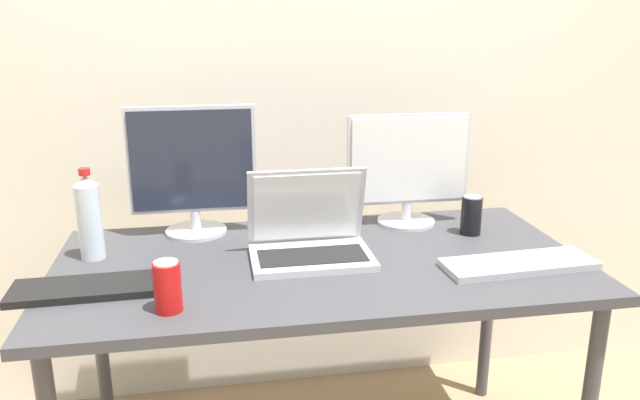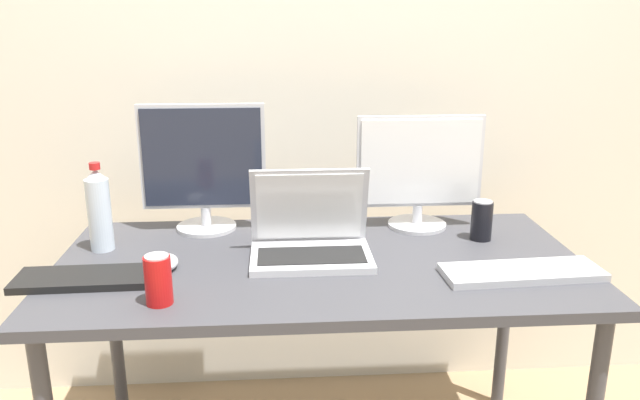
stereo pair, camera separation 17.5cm
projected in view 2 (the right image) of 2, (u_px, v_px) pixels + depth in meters
wall_back at (308, 50)px, 2.21m from camera, size 7.00×0.08×2.60m
work_desk at (320, 280)px, 1.82m from camera, size 1.51×0.77×0.74m
monitor_left at (203, 166)px, 2.00m from camera, size 0.40×0.20×0.41m
monitor_center at (419, 170)px, 2.03m from camera, size 0.41×0.19×0.37m
laptop_silver at (310, 237)px, 1.82m from camera, size 0.35×0.25×0.26m
keyboard_main at (522, 272)px, 1.69m from camera, size 0.44×0.17×0.02m
keyboard_aux at (88, 278)px, 1.65m from camera, size 0.38×0.15×0.02m
mouse_by_keyboard at (167, 262)px, 1.74m from camera, size 0.07×0.10×0.04m
water_bottle at (99, 210)px, 1.85m from camera, size 0.07×0.07×0.27m
soda_can_near_keyboard at (158, 280)px, 1.51m from camera, size 0.07×0.07×0.13m
soda_can_by_laptop at (482, 220)px, 1.95m from camera, size 0.07×0.07×0.13m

